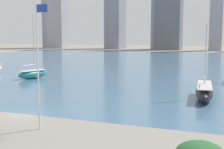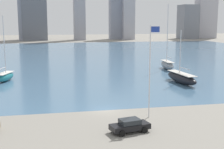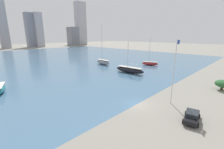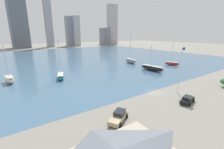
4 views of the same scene
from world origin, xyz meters
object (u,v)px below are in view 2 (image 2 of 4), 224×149
(sailboat_gray, at_px, (167,65))
(parked_sedan_black, at_px, (130,125))
(sailboat_teal, at_px, (5,76))
(flag_pole, at_px, (150,68))
(sailboat_black, at_px, (181,78))

(sailboat_gray, height_order, parked_sedan_black, sailboat_gray)
(sailboat_teal, relative_size, parked_sedan_black, 2.84)
(flag_pole, relative_size, sailboat_teal, 0.88)
(flag_pole, height_order, sailboat_teal, sailboat_teal)
(sailboat_gray, bearing_deg, sailboat_teal, -163.27)
(flag_pole, height_order, sailboat_gray, sailboat_gray)
(flag_pole, bearing_deg, sailboat_black, 56.59)
(sailboat_teal, bearing_deg, flag_pole, -36.31)
(sailboat_teal, height_order, sailboat_gray, sailboat_gray)
(sailboat_teal, height_order, parked_sedan_black, sailboat_teal)
(sailboat_black, bearing_deg, sailboat_gray, 72.78)
(sailboat_gray, relative_size, sailboat_black, 1.50)
(flag_pole, bearing_deg, sailboat_gray, 65.49)
(sailboat_gray, xyz_separation_m, parked_sedan_black, (-21.06, -42.59, -0.40))
(flag_pole, xyz_separation_m, sailboat_gray, (17.24, 37.82, -5.14))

